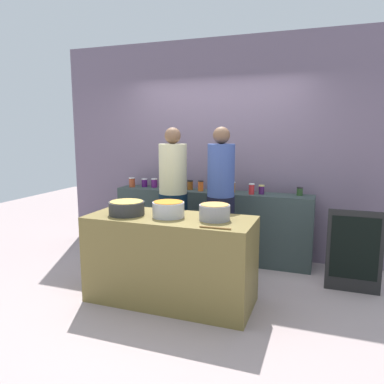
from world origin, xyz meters
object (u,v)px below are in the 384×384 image
object	(u,v)px
preserve_jar_2	(154,183)
wooden_spoon	(215,228)
preserve_jar_10	(300,191)
preserve_jar_4	(177,185)
cook_with_tongs	(173,207)
preserve_jar_6	(201,186)
preserve_jar_0	(132,182)
preserve_jar_9	(262,190)
chalkboard_sign	(354,251)
preserve_jar_1	(145,183)
cooking_pot_center	(168,209)
cooking_pot_right	(215,212)
cook_in_cap	(220,210)
preserve_jar_7	(232,187)
preserve_jar_3	(163,184)
preserve_jar_5	(190,185)
preserve_jar_8	(252,189)
cooking_pot_left	(127,208)

from	to	relation	value
preserve_jar_2	wooden_spoon	world-z (taller)	preserve_jar_2
preserve_jar_10	preserve_jar_4	bearing A→B (deg)	-179.48
cook_with_tongs	preserve_jar_2	bearing A→B (deg)	131.54
preserve_jar_4	preserve_jar_10	world-z (taller)	preserve_jar_4
preserve_jar_6	preserve_jar_0	bearing A→B (deg)	179.90
preserve_jar_0	wooden_spoon	world-z (taller)	preserve_jar_0
preserve_jar_9	chalkboard_sign	distance (m)	1.34
wooden_spoon	preserve_jar_6	bearing A→B (deg)	112.79
preserve_jar_1	cooking_pot_center	size ratio (longest dim) A/B	0.37
cooking_pot_right	cook_in_cap	world-z (taller)	cook_in_cap
preserve_jar_2	preserve_jar_7	distance (m)	1.17
preserve_jar_2	preserve_jar_3	size ratio (longest dim) A/B	1.12
preserve_jar_2	cooking_pot_center	distance (m)	1.69
preserve_jar_4	preserve_jar_6	xyz separation A→B (m)	(0.38, -0.08, 0.01)
wooden_spoon	cook_in_cap	bearing A→B (deg)	103.20
preserve_jar_4	chalkboard_sign	world-z (taller)	preserve_jar_4
cooking_pot_right	chalkboard_sign	distance (m)	1.66
preserve_jar_5	cook_in_cap	size ratio (longest dim) A/B	0.07
preserve_jar_0	cooking_pot_center	bearing A→B (deg)	-49.50
preserve_jar_0	preserve_jar_2	bearing A→B (deg)	13.83
preserve_jar_1	cooking_pot_center	xyz separation A→B (m)	(1.01, -1.45, -0.03)
preserve_jar_5	preserve_jar_7	distance (m)	0.61
preserve_jar_8	wooden_spoon	xyz separation A→B (m)	(-0.00, -1.63, -0.11)
cook_with_tongs	cook_in_cap	distance (m)	0.61
preserve_jar_1	cook_with_tongs	size ratio (longest dim) A/B	0.07
cook_in_cap	preserve_jar_4	bearing A→B (deg)	141.74
preserve_jar_6	preserve_jar_9	xyz separation A→B (m)	(0.82, 0.03, -0.01)
preserve_jar_1	cooking_pot_left	bearing A→B (deg)	-69.48
cooking_pot_left	cooking_pot_right	distance (m)	0.92
preserve_jar_3	chalkboard_sign	bearing A→B (deg)	-13.15
preserve_jar_1	preserve_jar_9	distance (m)	1.71
preserve_jar_5	wooden_spoon	distance (m)	1.93
preserve_jar_2	cooking_pot_left	distance (m)	1.56
preserve_jar_0	chalkboard_sign	size ratio (longest dim) A/B	0.15
preserve_jar_5	preserve_jar_6	world-z (taller)	preserve_jar_6
preserve_jar_4	cooking_pot_left	world-z (taller)	preserve_jar_4
preserve_jar_9	preserve_jar_10	world-z (taller)	preserve_jar_9
preserve_jar_7	cook_in_cap	world-z (taller)	cook_in_cap
preserve_jar_9	cooking_pot_center	bearing A→B (deg)	-116.49
preserve_jar_2	preserve_jar_4	xyz separation A→B (m)	(0.35, -0.00, -0.01)
preserve_jar_0	chalkboard_sign	distance (m)	3.07
preserve_jar_1	preserve_jar_5	xyz separation A→B (m)	(0.71, -0.01, 0.01)
preserve_jar_5	cooking_pot_left	world-z (taller)	preserve_jar_5
preserve_jar_4	cooking_pot_left	distance (m)	1.51
cooking_pot_left	chalkboard_sign	distance (m)	2.49
cook_with_tongs	cooking_pot_left	bearing A→B (deg)	-100.00
preserve_jar_3	preserve_jar_5	distance (m)	0.43
preserve_jar_10	cooking_pot_left	xyz separation A→B (m)	(-1.62, -1.52, -0.03)
wooden_spoon	preserve_jar_10	bearing A→B (deg)	71.17
preserve_jar_0	cook_with_tongs	distance (m)	1.06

